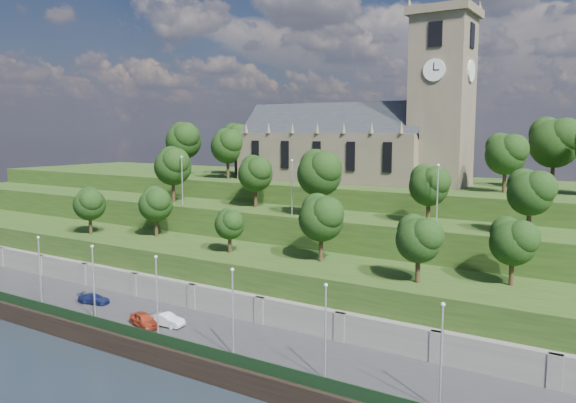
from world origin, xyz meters
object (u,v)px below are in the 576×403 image
Objects in this scene: car_left at (144,320)px; car_right at (94,299)px; church at (361,136)px; car_middle at (166,320)px.

car_left is 11.85m from car_right.
church is 47.85m from car_right.
church reaches higher than car_middle.
car_left is 2.37m from car_middle.
car_left is at bearing -114.95° from car_right.
church reaches higher than car_right.
car_right is (-17.54, -39.81, -19.92)m from church.
church is at bearing -10.96° from car_middle.
car_right is at bearing -113.78° from church.
car_left is (-5.98, -42.41, -19.76)m from church.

